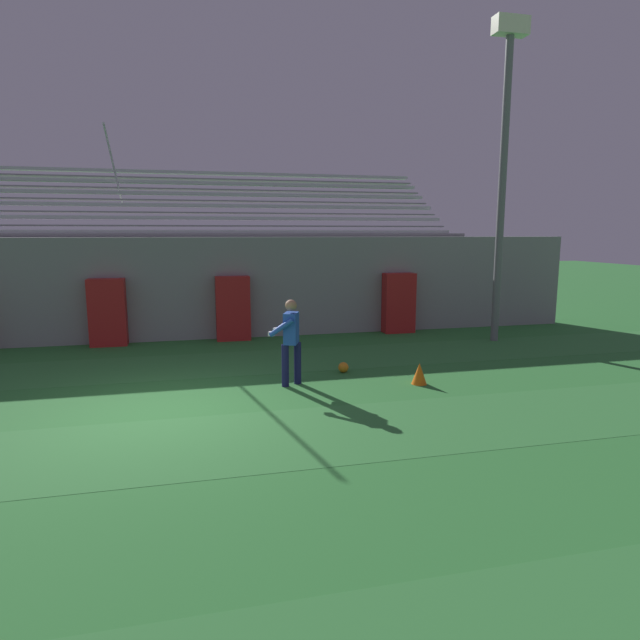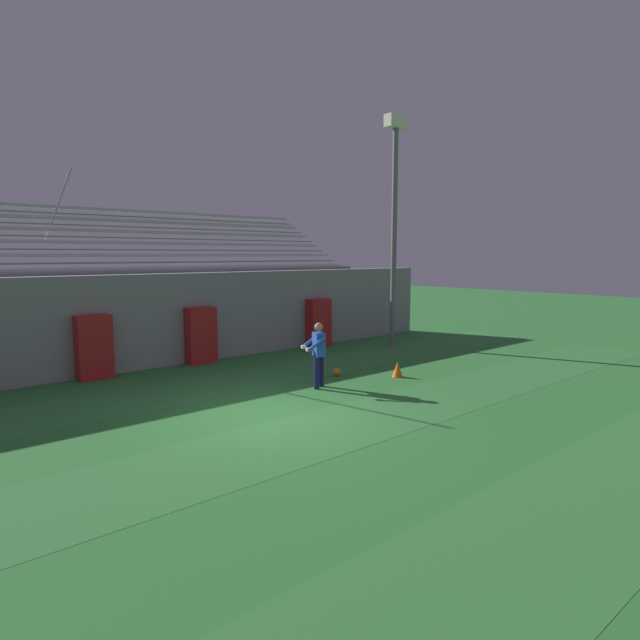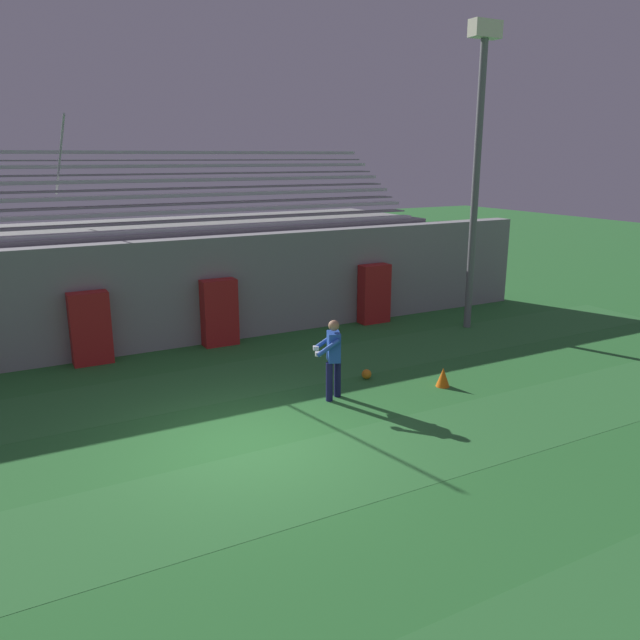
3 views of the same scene
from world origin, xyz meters
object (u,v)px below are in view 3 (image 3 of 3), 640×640
Objects in this scene: padding_pillar_far_right at (374,294)px; soccer_ball at (367,374)px; padding_pillar_gate_right at (219,313)px; goalkeeper at (333,354)px; traffic_cone at (443,377)px; floodlight_pole at (478,142)px; padding_pillar_gate_left at (90,328)px.

soccer_ball is (-2.86, -4.06, -0.77)m from padding_pillar_far_right.
padding_pillar_gate_right is 4.77m from goalkeeper.
padding_pillar_gate_right reaches higher than goalkeeper.
padding_pillar_gate_right is at bearing 121.16° from traffic_cone.
soccer_ball is (-4.97, -2.31, -5.09)m from floodlight_pole.
floodlight_pole is (2.11, -1.75, 4.33)m from padding_pillar_far_right.
goalkeeper reaches higher than soccer_ball.
floodlight_pole is at bearing -14.15° from padding_pillar_gate_right.
padding_pillar_gate_right is 7.96× the size of soccer_ball.
goalkeeper is (-4.11, -4.72, 0.08)m from padding_pillar_far_right.
padding_pillar_far_right is at bearing 72.46° from traffic_cone.
padding_pillar_gate_right is at bearing 0.00° from padding_pillar_gate_left.
floodlight_pole is at bearing -39.68° from padding_pillar_far_right.
padding_pillar_gate_left is at bearing 170.23° from floodlight_pole.
goalkeeper is at bearing -131.04° from padding_pillar_far_right.
soccer_ball is at bearing -64.05° from padding_pillar_gate_right.
padding_pillar_far_right is 1.05× the size of goalkeeper.
padding_pillar_gate_right is at bearing 115.95° from soccer_ball.
padding_pillar_gate_left is at bearing 142.00° from soccer_ball.
goalkeeper is at bearing -154.49° from floodlight_pole.
padding_pillar_gate_right is 4.17× the size of traffic_cone.
padding_pillar_gate_left is at bearing 180.00° from padding_pillar_far_right.
padding_pillar_gate_right is 4.83m from padding_pillar_far_right.
goalkeeper is at bearing -81.25° from padding_pillar_gate_right.
padding_pillar_far_right is at bearing 48.96° from goalkeeper.
traffic_cone reaches higher than soccer_ball.
floodlight_pole is at bearing 24.94° from soccer_ball.
traffic_cone is (2.45, -0.53, -0.74)m from goalkeeper.
goalkeeper is (3.95, -4.72, 0.08)m from padding_pillar_gate_left.
padding_pillar_gate_left reaches higher than goalkeeper.
padding_pillar_far_right is at bearing 0.00° from padding_pillar_gate_left.
floodlight_pole is 37.54× the size of soccer_ball.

